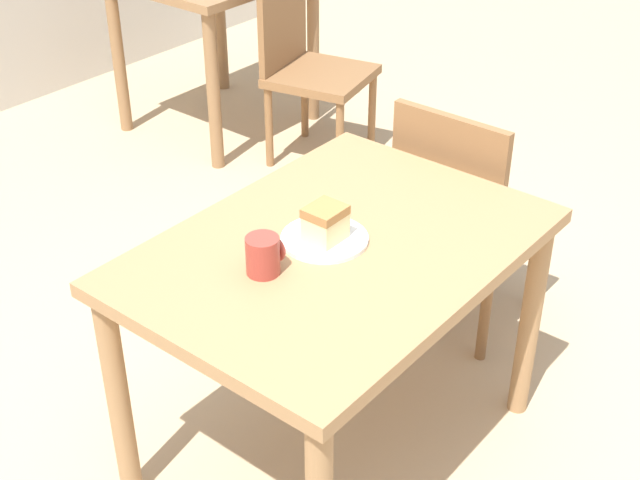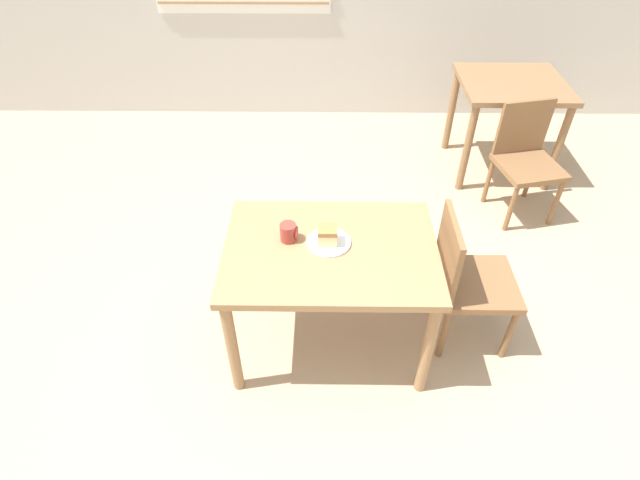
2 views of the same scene
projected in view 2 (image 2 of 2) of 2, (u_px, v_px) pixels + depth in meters
The scene contains 8 objects.
ground_plane at pixel (322, 353), 2.88m from camera, with size 14.00×14.00×0.00m, color tan.
dining_table_near at pixel (330, 262), 2.57m from camera, with size 1.08×0.78×0.71m.
dining_table_far at pixel (509, 98), 3.95m from camera, with size 0.80×0.75×0.78m.
chair_near_window at pixel (467, 277), 2.71m from camera, with size 0.42×0.42×0.84m.
chair_far_corner at pixel (526, 157), 3.63m from camera, with size 0.50×0.50×0.84m.
plate at pixel (329, 242), 2.53m from camera, with size 0.23×0.23×0.01m.
cake_slice at pixel (328, 235), 2.49m from camera, with size 0.10×0.09×0.09m.
coffee_mug at pixel (289, 232), 2.52m from camera, with size 0.09×0.08×0.10m.
Camera 2 is at (0.01, -1.74, 2.39)m, focal length 28.00 mm.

